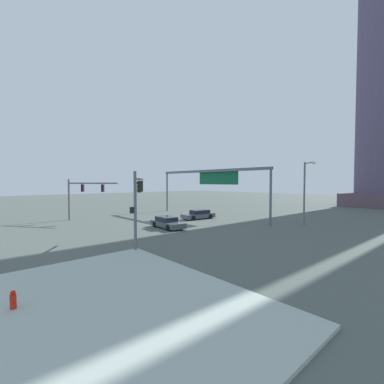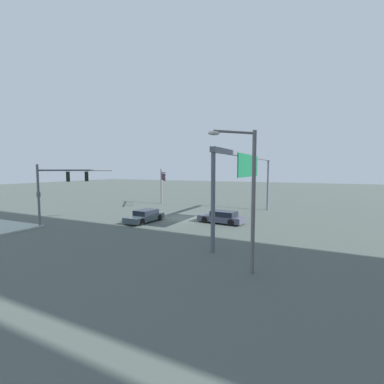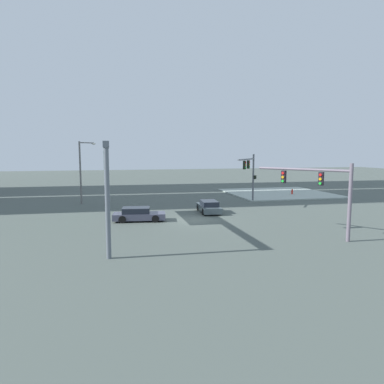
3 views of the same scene
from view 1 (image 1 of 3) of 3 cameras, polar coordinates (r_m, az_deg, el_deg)
The scene contains 9 objects.
ground_plane at distance 32.34m, azimuth -5.73°, elevation -6.62°, with size 170.44×170.44×0.00m, color #4C5650.
sidewalk_corner at distance 11.21m, azimuth -27.40°, elevation -23.92°, with size 13.57×13.97×0.15m, color #A1AFA5.
traffic_signal_near_corner at distance 20.46m, azimuth -11.87°, elevation -0.61°, with size 5.47×4.40×5.74m.
traffic_signal_opposite_side at distance 35.96m, azimuth -23.19°, elevation 0.04°, with size 5.80×4.29×5.34m.
streetlamp_curved_arm at distance 31.95m, azimuth 23.83°, elevation 0.78°, with size 2.08×1.94×7.23m.
overhead_sign_gantry at distance 36.60m, azimuth 4.15°, elevation 3.19°, with size 20.31×0.43×6.72m.
sedan_car_approaching at distance 28.15m, azimuth -5.47°, elevation -6.77°, with size 4.61×2.08×1.21m.
sedan_car_waiting_far at distance 34.83m, azimuth 1.49°, elevation -5.02°, with size 2.33×4.73×1.21m.
fire_hydrant_on_curb at distance 12.59m, azimuth -34.83°, elevation -19.03°, with size 0.33×0.22×0.71m.
Camera 1 is at (25.85, -18.78, 4.97)m, focal length 24.11 mm.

